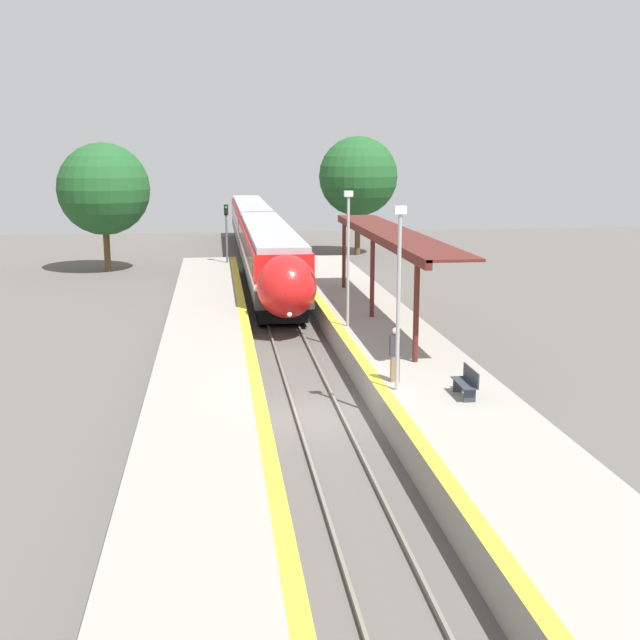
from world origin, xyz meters
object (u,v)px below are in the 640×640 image
object	(u,v)px
person_waiting	(395,354)
lamppost_mid	(348,250)
train	(259,237)
railway_signal	(227,234)
lamppost_near	(399,287)
platform_bench	(467,382)

from	to	relation	value
person_waiting	lamppost_mid	size ratio (longest dim) A/B	0.31
train	railway_signal	size ratio (longest dim) A/B	9.85
train	lamppost_near	distance (m)	34.33
train	railway_signal	bearing A→B (deg)	-118.54
platform_bench	person_waiting	world-z (taller)	person_waiting
platform_bench	lamppost_mid	distance (m)	10.84
railway_signal	lamppost_mid	bearing A→B (deg)	-77.05
railway_signal	train	bearing A→B (deg)	61.46
train	platform_bench	distance (m)	35.43
train	person_waiting	size ratio (longest dim) A/B	26.98
railway_signal	lamppost_near	xyz separation A→B (m)	(4.71, -29.83, 1.31)
railway_signal	lamppost_mid	world-z (taller)	lamppost_mid
lamppost_near	train	bearing A→B (deg)	93.92
train	person_waiting	bearing A→B (deg)	-85.73
platform_bench	lamppost_mid	world-z (taller)	lamppost_mid
platform_bench	railway_signal	size ratio (longest dim) A/B	0.29
railway_signal	lamppost_mid	size ratio (longest dim) A/B	0.86
train	lamppost_near	bearing A→B (deg)	-86.08
person_waiting	railway_signal	distance (m)	29.34
person_waiting	platform_bench	bearing A→B (deg)	-46.48
lamppost_near	lamppost_mid	bearing A→B (deg)	90.00
railway_signal	lamppost_mid	distance (m)	21.07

